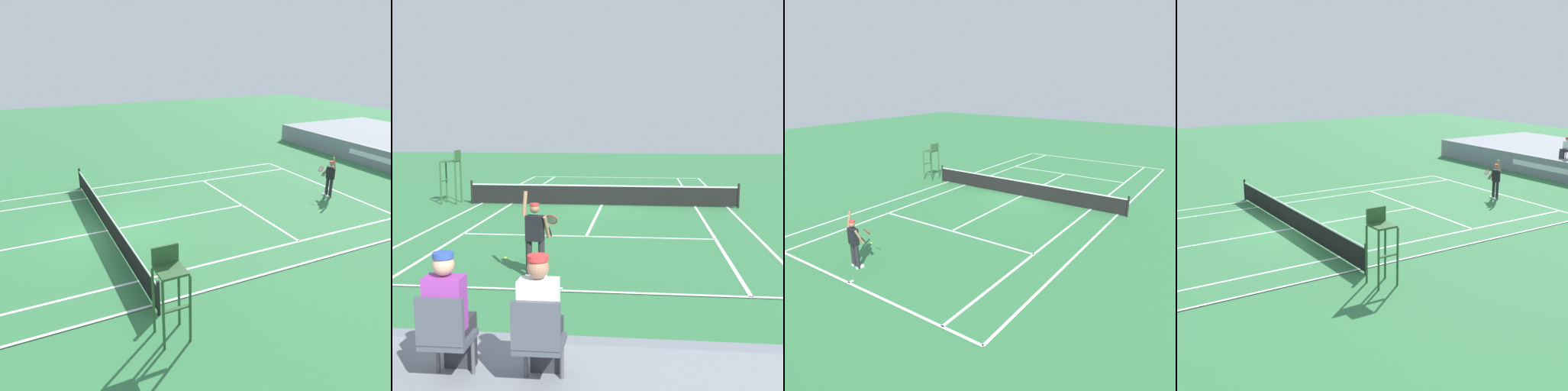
# 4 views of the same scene
# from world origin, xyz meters

# --- Properties ---
(ground_plane) EXTENTS (80.00, 80.00, 0.00)m
(ground_plane) POSITION_xyz_m (0.00, 0.00, 0.00)
(ground_plane) COLOR #337542
(court) EXTENTS (11.08, 23.88, 0.03)m
(court) POSITION_xyz_m (0.00, 0.00, 0.01)
(court) COLOR #337542
(court) RESTS_ON ground
(net) EXTENTS (11.98, 0.10, 1.07)m
(net) POSITION_xyz_m (0.00, 0.00, 0.52)
(net) COLOR black
(net) RESTS_ON ground
(barrier_wall) EXTENTS (22.29, 0.25, 1.24)m
(barrier_wall) POSITION_xyz_m (0.00, 17.22, 0.62)
(barrier_wall) COLOR gray
(barrier_wall) RESTS_ON ground
(spectator_seated_0) EXTENTS (0.44, 0.60, 1.26)m
(spectator_seated_0) POSITION_xyz_m (-0.86, 18.24, 1.86)
(spectator_seated_0) COLOR #474C56
(spectator_seated_0) RESTS_ON bleacher_platform
(spectator_seated_1) EXTENTS (0.44, 0.60, 1.26)m
(spectator_seated_1) POSITION_xyz_m (0.02, 18.24, 1.86)
(spectator_seated_1) COLOR #474C56
(spectator_seated_1) RESTS_ON bleacher_platform
(tennis_player) EXTENTS (0.82, 0.62, 2.08)m
(tennis_player) POSITION_xyz_m (0.71, 10.99, 0.99)
(tennis_player) COLOR #232328
(tennis_player) RESTS_ON ground
(tennis_ball) EXTENTS (0.07, 0.07, 0.07)m
(tennis_ball) POSITION_xyz_m (1.90, 9.34, 0.03)
(tennis_ball) COLOR #D1E533
(tennis_ball) RESTS_ON ground
(umpire_chair) EXTENTS (0.77, 0.77, 2.44)m
(umpire_chair) POSITION_xyz_m (6.84, 0.00, 1.56)
(umpire_chair) COLOR #2D562D
(umpire_chair) RESTS_ON ground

